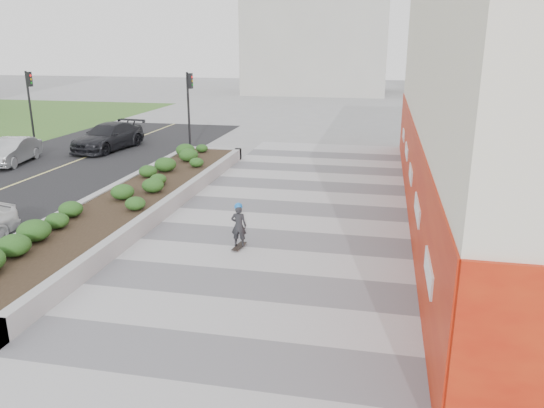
{
  "coord_description": "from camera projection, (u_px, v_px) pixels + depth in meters",
  "views": [
    {
      "loc": [
        2.91,
        -9.62,
        5.63
      ],
      "look_at": [
        -0.13,
        5.01,
        1.1
      ],
      "focal_mm": 35.0,
      "sensor_mm": 36.0,
      "label": 1
    }
  ],
  "objects": [
    {
      "name": "distant_bldg_north_l",
      "position": [
        319.0,
        4.0,
        60.82
      ],
      "size": [
        16.0,
        12.0,
        20.0
      ],
      "primitive_type": "cube",
      "color": "#ADAAA3",
      "rests_on": "ground"
    },
    {
      "name": "car_dark",
      "position": [
        108.0,
        137.0,
        29.16
      ],
      "size": [
        2.66,
        5.18,
        1.44
      ],
      "primitive_type": "imported",
      "rotation": [
        0.0,
        0.0,
        -0.14
      ],
      "color": "black",
      "rests_on": "ground"
    },
    {
      "name": "skateboarder",
      "position": [
        239.0,
        225.0,
        15.01
      ],
      "size": [
        0.45,
        0.74,
        1.37
      ],
      "rotation": [
        0.0,
        0.0,
        -0.12
      ],
      "color": "beige",
      "rests_on": "ground"
    },
    {
      "name": "manhole_cover",
      "position": [
        280.0,
        267.0,
        13.93
      ],
      "size": [
        0.44,
        0.44,
        0.01
      ],
      "primitive_type": "cylinder",
      "color": "#595654",
      "rests_on": "ground"
    },
    {
      "name": "ground",
      "position": [
        230.0,
        321.0,
        11.22
      ],
      "size": [
        160.0,
        160.0,
        0.0
      ],
      "primitive_type": "plane",
      "color": "gray",
      "rests_on": "ground"
    },
    {
      "name": "walkway",
      "position": [
        261.0,
        265.0,
        14.03
      ],
      "size": [
        8.0,
        36.0,
        0.01
      ],
      "primitive_type": "cube",
      "color": "#A8A8AD",
      "rests_on": "ground"
    },
    {
      "name": "planter",
      "position": [
        135.0,
        197.0,
        18.72
      ],
      "size": [
        3.0,
        18.0,
        0.9
      ],
      "color": "#9E9EA0",
      "rests_on": "ground"
    },
    {
      "name": "building",
      "position": [
        512.0,
        97.0,
        17.11
      ],
      "size": [
        6.04,
        24.08,
        8.0
      ],
      "color": "beige",
      "rests_on": "ground"
    },
    {
      "name": "traffic_signal_far",
      "position": [
        30.0,
        97.0,
        29.54
      ],
      "size": [
        0.33,
        0.28,
        4.2
      ],
      "color": "black",
      "rests_on": "ground"
    },
    {
      "name": "traffic_signal_near",
      "position": [
        189.0,
        100.0,
        28.22
      ],
      "size": [
        0.33,
        0.28,
        4.2
      ],
      "color": "black",
      "rests_on": "ground"
    },
    {
      "name": "car_silver",
      "position": [
        12.0,
        151.0,
        25.71
      ],
      "size": [
        1.94,
        3.96,
        1.25
      ],
      "primitive_type": "imported",
      "rotation": [
        0.0,
        0.0,
        0.17
      ],
      "color": "#A5A8AD",
      "rests_on": "ground"
    }
  ]
}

